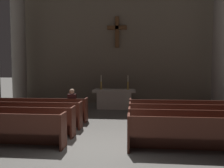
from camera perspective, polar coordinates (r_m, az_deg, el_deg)
ground_plane at (r=6.39m, az=-4.04°, el=-15.66°), size 80.00×80.00×0.00m
pew_left_row_2 at (r=8.02m, az=-22.92°, el=-8.32°), size 3.84×0.50×0.95m
pew_left_row_3 at (r=8.89m, az=-19.86°, el=-7.03°), size 3.84×0.50×0.95m
pew_left_row_4 at (r=9.78m, az=-17.37°, el=-5.96°), size 3.84×0.50×0.95m
pew_right_row_1 at (r=6.37m, az=21.68°, el=-11.48°), size 3.84×0.50×0.95m
pew_right_row_2 at (r=7.31m, az=19.46°, el=-9.43°), size 3.84×0.50×0.95m
pew_right_row_3 at (r=8.25m, az=17.76°, el=-7.83°), size 3.84×0.50×0.95m
pew_right_row_4 at (r=9.21m, az=16.42°, el=-6.56°), size 3.84×0.50×0.95m
column_left_third at (r=14.24m, az=-21.97°, el=8.44°), size 1.18×1.18×6.77m
column_right_third at (r=13.46m, az=25.13°, el=8.61°), size 1.18×1.18×6.77m
altar at (r=12.11m, az=0.60°, el=-3.58°), size 2.20×0.90×1.01m
candlestick_left at (r=12.11m, az=-2.70°, el=-0.18°), size 0.16×0.16×0.74m
candlestick_right at (r=11.99m, az=3.94°, el=-0.22°), size 0.16×0.16×0.74m
apse_with_cross at (r=14.11m, az=1.30°, el=10.95°), size 12.23×0.46×7.66m
lone_worshipper at (r=9.35m, az=-9.67°, el=-4.95°), size 0.32×0.43×1.32m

